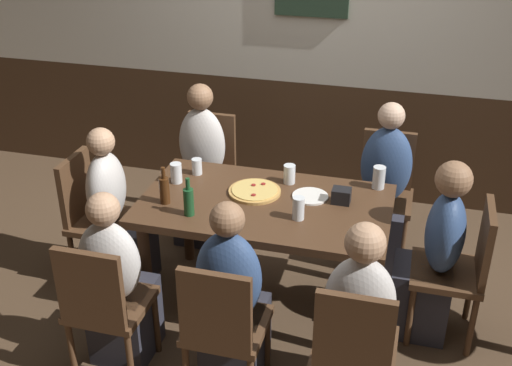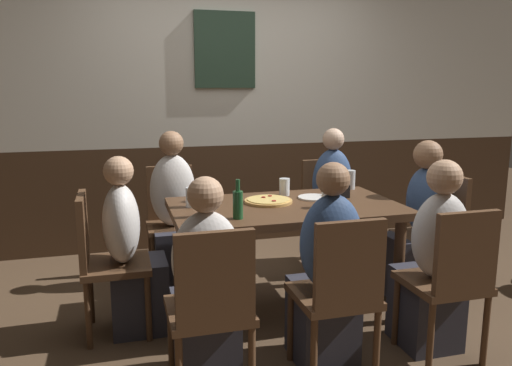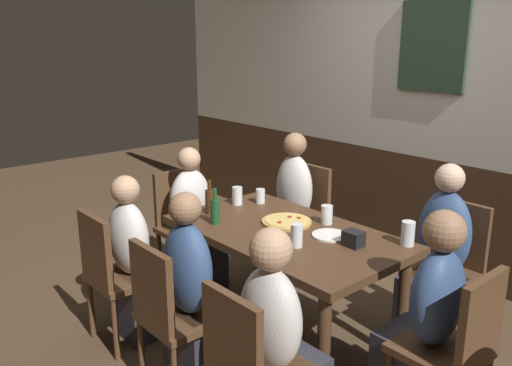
# 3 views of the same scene
# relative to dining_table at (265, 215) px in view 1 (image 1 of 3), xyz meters

# --- Properties ---
(ground_plane) EXTENTS (12.00, 12.00, 0.00)m
(ground_plane) POSITION_rel_dining_table_xyz_m (0.00, 0.00, -0.65)
(ground_plane) COLOR #4C3826
(wall_back) EXTENTS (6.40, 0.13, 2.60)m
(wall_back) POSITION_rel_dining_table_xyz_m (-0.00, 1.65, 0.65)
(wall_back) COLOR #3D2819
(wall_back) RESTS_ON ground_plane
(dining_table) EXTENTS (1.48, 0.86, 0.74)m
(dining_table) POSITION_rel_dining_table_xyz_m (0.00, 0.00, 0.00)
(dining_table) COLOR #472D1C
(dining_table) RESTS_ON ground_plane
(chair_left_near) EXTENTS (0.40, 0.40, 0.88)m
(chair_left_near) POSITION_rel_dining_table_xyz_m (-0.65, -0.84, -0.15)
(chair_left_near) COLOR #513521
(chair_left_near) RESTS_ON ground_plane
(chair_mid_near) EXTENTS (0.40, 0.40, 0.88)m
(chair_mid_near) POSITION_rel_dining_table_xyz_m (0.00, -0.84, -0.15)
(chair_mid_near) COLOR #513521
(chair_mid_near) RESTS_ON ground_plane
(chair_head_west) EXTENTS (0.40, 0.40, 0.88)m
(chair_head_west) POSITION_rel_dining_table_xyz_m (-1.16, 0.00, -0.15)
(chair_head_west) COLOR #513521
(chair_head_west) RESTS_ON ground_plane
(chair_right_far) EXTENTS (0.40, 0.40, 0.88)m
(chair_right_far) POSITION_rel_dining_table_xyz_m (0.65, 0.84, -0.15)
(chair_right_far) COLOR #513521
(chair_right_far) RESTS_ON ground_plane
(chair_head_east) EXTENTS (0.40, 0.40, 0.88)m
(chair_head_east) POSITION_rel_dining_table_xyz_m (1.16, 0.00, -0.15)
(chair_head_east) COLOR #513521
(chair_head_east) RESTS_ON ground_plane
(chair_left_far) EXTENTS (0.40, 0.40, 0.88)m
(chair_left_far) POSITION_rel_dining_table_xyz_m (-0.65, 0.84, -0.15)
(chair_left_far) COLOR #513521
(chair_left_far) RESTS_ON ground_plane
(chair_right_near) EXTENTS (0.40, 0.40, 0.88)m
(chair_right_near) POSITION_rel_dining_table_xyz_m (0.65, -0.84, -0.15)
(chair_right_near) COLOR #513521
(chair_right_near) RESTS_ON ground_plane
(person_left_near) EXTENTS (0.34, 0.37, 1.09)m
(person_left_near) POSITION_rel_dining_table_xyz_m (-0.65, -0.68, -0.20)
(person_left_near) COLOR #2D2D38
(person_left_near) RESTS_ON ground_plane
(person_mid_near) EXTENTS (0.34, 0.37, 1.13)m
(person_mid_near) POSITION_rel_dining_table_xyz_m (0.00, -0.68, -0.18)
(person_mid_near) COLOR #2D2D38
(person_mid_near) RESTS_ON ground_plane
(person_head_west) EXTENTS (0.37, 0.34, 1.10)m
(person_head_west) POSITION_rel_dining_table_xyz_m (-0.99, 0.00, -0.19)
(person_head_west) COLOR #2D2D38
(person_head_west) RESTS_ON ground_plane
(person_right_far) EXTENTS (0.34, 0.37, 1.17)m
(person_right_far) POSITION_rel_dining_table_xyz_m (0.65, 0.68, -0.16)
(person_right_far) COLOR #2D2D38
(person_right_far) RESTS_ON ground_plane
(person_head_east) EXTENTS (0.37, 0.34, 1.13)m
(person_head_east) POSITION_rel_dining_table_xyz_m (0.99, 0.00, -0.17)
(person_head_east) COLOR #2D2D38
(person_head_east) RESTS_ON ground_plane
(person_left_far) EXTENTS (0.34, 0.37, 1.18)m
(person_left_far) POSITION_rel_dining_table_xyz_m (-0.65, 0.68, -0.16)
(person_left_far) COLOR #2D2D38
(person_left_far) RESTS_ON ground_plane
(person_right_near) EXTENTS (0.34, 0.37, 1.11)m
(person_right_near) POSITION_rel_dining_table_xyz_m (0.65, -0.68, -0.18)
(person_right_near) COLOR #2D2D38
(person_right_near) RESTS_ON ground_plane
(pizza) EXTENTS (0.32, 0.32, 0.03)m
(pizza) POSITION_rel_dining_table_xyz_m (-0.09, 0.10, 0.10)
(pizza) COLOR tan
(pizza) RESTS_ON dining_table
(beer_glass_half) EXTENTS (0.07, 0.07, 0.10)m
(beer_glass_half) POSITION_rel_dining_table_xyz_m (-0.52, 0.25, 0.13)
(beer_glass_half) COLOR silver
(beer_glass_half) RESTS_ON dining_table
(tumbler_short) EXTENTS (0.07, 0.07, 0.13)m
(tumbler_short) POSITION_rel_dining_table_xyz_m (-0.60, 0.10, 0.14)
(tumbler_short) COLOR silver
(tumbler_short) RESTS_ON dining_table
(pint_glass_amber) EXTENTS (0.07, 0.07, 0.12)m
(pint_glass_amber) POSITION_rel_dining_table_xyz_m (0.09, 0.28, 0.14)
(pint_glass_amber) COLOR silver
(pint_glass_amber) RESTS_ON dining_table
(beer_glass_tall) EXTENTS (0.07, 0.07, 0.14)m
(beer_glass_tall) POSITION_rel_dining_table_xyz_m (0.23, -0.14, 0.15)
(beer_glass_tall) COLOR silver
(beer_glass_tall) RESTS_ON dining_table
(pint_glass_stout) EXTENTS (0.08, 0.08, 0.14)m
(pint_glass_stout) POSITION_rel_dining_table_xyz_m (0.63, 0.36, 0.15)
(pint_glass_stout) COLOR silver
(pint_glass_stout) RESTS_ON dining_table
(beer_bottle_green) EXTENTS (0.06, 0.06, 0.23)m
(beer_bottle_green) POSITION_rel_dining_table_xyz_m (-0.38, -0.26, 0.18)
(beer_bottle_green) COLOR #194723
(beer_bottle_green) RESTS_ON dining_table
(beer_bottle_brown) EXTENTS (0.06, 0.06, 0.23)m
(beer_bottle_brown) POSITION_rel_dining_table_xyz_m (-0.57, -0.16, 0.18)
(beer_bottle_brown) COLOR #42230F
(beer_bottle_brown) RESTS_ON dining_table
(plate_white_large) EXTENTS (0.22, 0.22, 0.01)m
(plate_white_large) POSITION_rel_dining_table_xyz_m (0.25, 0.13, 0.10)
(plate_white_large) COLOR white
(plate_white_large) RESTS_ON dining_table
(condiment_caddy) EXTENTS (0.11, 0.09, 0.09)m
(condiment_caddy) POSITION_rel_dining_table_xyz_m (0.44, 0.11, 0.13)
(condiment_caddy) COLOR black
(condiment_caddy) RESTS_ON dining_table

